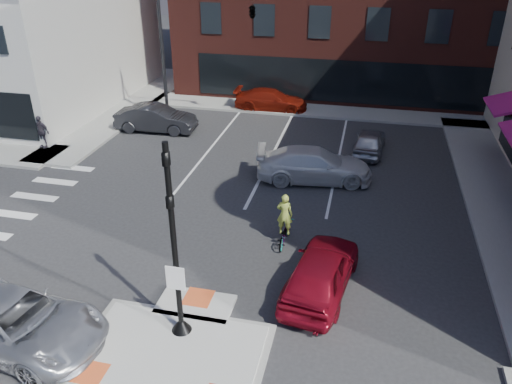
% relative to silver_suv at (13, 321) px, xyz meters
% --- Properties ---
extents(ground, '(120.00, 120.00, 0.00)m').
position_rel_silver_suv_xyz_m(ground, '(4.52, 1.00, -0.77)').
color(ground, '#28282B').
rests_on(ground, ground).
extents(refuge_island, '(5.40, 4.65, 0.13)m').
position_rel_silver_suv_xyz_m(refuge_island, '(4.52, 0.74, -0.72)').
color(refuge_island, gray).
rests_on(refuge_island, ground).
extents(sidewalk_nw, '(23.50, 20.50, 0.15)m').
position_rel_silver_suv_xyz_m(sidewalk_nw, '(-12.24, 16.29, -0.70)').
color(sidewalk_nw, gray).
rests_on(sidewalk_nw, ground).
extents(sidewalk_e, '(3.00, 24.00, 0.15)m').
position_rel_silver_suv_xyz_m(sidewalk_e, '(15.32, 11.00, -0.70)').
color(sidewalk_e, gray).
rests_on(sidewalk_e, ground).
extents(sidewalk_n, '(26.00, 3.00, 0.15)m').
position_rel_silver_suv_xyz_m(sidewalk_n, '(7.52, 23.00, -0.70)').
color(sidewalk_n, gray).
rests_on(sidewalk_n, ground).
extents(signal_pole, '(0.60, 0.60, 5.98)m').
position_rel_silver_suv_xyz_m(signal_pole, '(4.52, 1.40, 1.58)').
color(signal_pole, black).
rests_on(signal_pole, refuge_island).
extents(mast_arm_signal, '(6.10, 2.24, 8.00)m').
position_rel_silver_suv_xyz_m(mast_arm_signal, '(1.04, 19.00, 5.44)').
color(mast_arm_signal, black).
rests_on(mast_arm_signal, ground).
extents(silver_suv, '(5.85, 3.29, 1.54)m').
position_rel_silver_suv_xyz_m(silver_suv, '(0.00, 0.00, 0.00)').
color(silver_suv, '#B3B5BB').
rests_on(silver_suv, ground).
extents(red_sedan, '(2.53, 4.86, 1.58)m').
position_rel_silver_suv_xyz_m(red_sedan, '(8.29, 4.29, 0.02)').
color(red_sedan, maroon).
rests_on(red_sedan, ground).
extents(white_pickup, '(5.71, 3.04, 1.58)m').
position_rel_silver_suv_xyz_m(white_pickup, '(7.04, 12.57, 0.02)').
color(white_pickup, silver).
rests_on(white_pickup, ground).
extents(bg_car_dark, '(4.81, 1.85, 1.56)m').
position_rel_silver_suv_xyz_m(bg_car_dark, '(-2.93, 17.09, 0.01)').
color(bg_car_dark, '#242428').
rests_on(bg_car_dark, ground).
extents(bg_car_silver, '(1.86, 3.95, 1.31)m').
position_rel_silver_suv_xyz_m(bg_car_silver, '(9.52, 16.60, -0.12)').
color(bg_car_silver, '#B7B9BF').
rests_on(bg_car_silver, ground).
extents(bg_car_red, '(4.85, 2.09, 1.39)m').
position_rel_silver_suv_xyz_m(bg_car_red, '(2.93, 22.50, -0.08)').
color(bg_car_red, maroon).
rests_on(bg_car_red, ground).
extents(cyclist, '(0.62, 1.67, 2.11)m').
position_rel_silver_suv_xyz_m(cyclist, '(6.62, 6.82, -0.06)').
color(cyclist, '#3F3F44').
rests_on(cyclist, ground).
extents(pedestrian_b, '(1.12, 0.64, 1.79)m').
position_rel_silver_suv_xyz_m(pedestrian_b, '(-7.77, 13.00, 0.27)').
color(pedestrian_b, '#322D37').
rests_on(pedestrian_b, sidewalk_nw).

